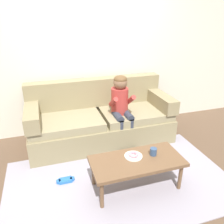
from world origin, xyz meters
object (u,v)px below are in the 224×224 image
mug (153,152)px  toy_controller (66,181)px  person_child (121,104)px  donut (133,154)px  coffee_table (137,163)px  couch (100,120)px

mug → toy_controller: (-1.02, 0.30, -0.41)m
person_child → mug: 1.02m
person_child → donut: (-0.19, -0.95, -0.24)m
mug → toy_controller: size_ratio=0.40×
mug → donut: bearing=171.2°
donut → mug: mug is taller
donut → mug: size_ratio=1.33×
coffee_table → mug: size_ratio=11.89×
coffee_table → person_child: (0.17, 1.02, 0.32)m
person_child → toy_controller: 1.36m
couch → toy_controller: bearing=-127.6°
couch → toy_controller: couch is taller
couch → mug: bearing=-74.5°
person_child → mug: bearing=-87.0°
person_child → donut: person_child is taller
donut → toy_controller: (-0.79, 0.26, -0.40)m
couch → mug: size_ratio=24.80×
person_child → toy_controller: size_ratio=4.87×
person_child → mug: size_ratio=12.24×
coffee_table → donut: donut is taller
coffee_table → couch: bearing=95.2°
coffee_table → mug: mug is taller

